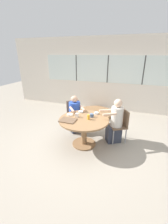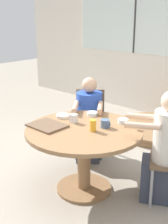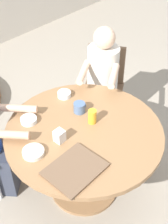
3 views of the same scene
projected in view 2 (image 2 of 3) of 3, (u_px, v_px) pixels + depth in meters
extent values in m
plane|color=gray|center=(84.00, 189.00, 3.44)|extent=(16.00, 16.00, 0.00)
cube|color=#333333|center=(135.00, 25.00, 5.72)|extent=(0.04, 0.01, 1.01)
cylinder|color=olive|center=(84.00, 130.00, 3.22)|extent=(1.22, 1.22, 0.04)
cylinder|color=olive|center=(84.00, 161.00, 3.33)|extent=(0.14, 0.14, 0.67)
cylinder|color=olive|center=(84.00, 188.00, 3.43)|extent=(0.60, 0.60, 0.03)
cylinder|color=#99999E|center=(151.00, 188.00, 3.06)|extent=(0.03, 0.03, 0.42)
cylinder|color=#99999E|center=(152.00, 172.00, 3.38)|extent=(0.03, 0.03, 0.42)
cube|color=brown|center=(89.00, 124.00, 4.14)|extent=(0.56, 0.56, 0.03)
cube|color=brown|center=(90.00, 104.00, 4.24)|extent=(0.32, 0.26, 0.42)
cylinder|color=#99999E|center=(101.00, 145.00, 4.04)|extent=(0.03, 0.03, 0.42)
cylinder|color=#99999E|center=(75.00, 144.00, 4.06)|extent=(0.03, 0.03, 0.42)
cylinder|color=#99999E|center=(102.00, 135.00, 4.36)|extent=(0.03, 0.03, 0.42)
cylinder|color=#99999E|center=(78.00, 134.00, 4.39)|extent=(0.03, 0.03, 0.42)
cube|color=#333847|center=(159.00, 179.00, 3.20)|extent=(0.45, 0.41, 0.44)
cylinder|color=#DBB293|center=(142.00, 126.00, 2.93)|extent=(0.32, 0.22, 0.06)
cylinder|color=#DBB293|center=(143.00, 117.00, 3.18)|extent=(0.32, 0.22, 0.06)
cube|color=#333847|center=(89.00, 142.00, 4.11)|extent=(0.48, 0.50, 0.44)
cylinder|color=#284CB7|center=(89.00, 109.00, 4.03)|extent=(0.33, 0.33, 0.43)
sphere|color=tan|center=(89.00, 85.00, 3.94)|extent=(0.19, 0.19, 0.19)
cylinder|color=tan|center=(100.00, 107.00, 3.72)|extent=(0.27, 0.32, 0.06)
cylinder|color=tan|center=(75.00, 107.00, 3.75)|extent=(0.27, 0.32, 0.06)
cube|color=brown|center=(47.00, 125.00, 3.27)|extent=(0.37, 0.30, 0.02)
cylinder|color=slate|center=(105.00, 123.00, 3.24)|extent=(0.09, 0.09, 0.09)
torus|color=slate|center=(109.00, 125.00, 3.21)|extent=(0.01, 0.06, 0.06)
cylinder|color=gold|center=(93.00, 125.00, 3.14)|extent=(0.07, 0.07, 0.12)
cube|color=silver|center=(74.00, 118.00, 3.37)|extent=(0.07, 0.07, 0.10)
cylinder|color=silver|center=(63.00, 116.00, 3.55)|extent=(0.16, 0.16, 0.03)
cylinder|color=silver|center=(92.00, 114.00, 3.62)|extent=(0.13, 0.13, 0.04)
cylinder|color=silver|center=(123.00, 121.00, 3.37)|extent=(0.12, 0.12, 0.04)
cylinder|color=olive|center=(157.00, 131.00, 5.02)|extent=(1.35, 1.35, 0.03)
cylinder|color=olive|center=(157.00, 130.00, 5.01)|extent=(1.36, 1.36, 0.03)
cylinder|color=olive|center=(157.00, 128.00, 5.00)|extent=(1.35, 1.35, 0.03)
cylinder|color=olive|center=(157.00, 126.00, 4.99)|extent=(1.36, 1.36, 0.03)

